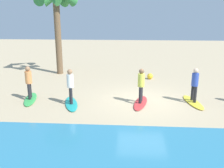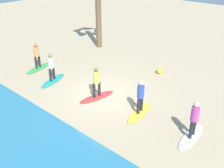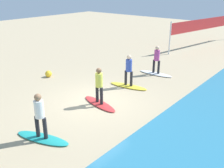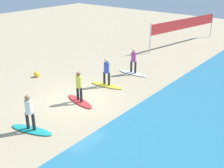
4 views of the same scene
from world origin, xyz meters
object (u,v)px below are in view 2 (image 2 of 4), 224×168
object	(u,v)px
surfboard_teal	(53,81)
surfboard_yellow	(140,112)
surfboard_white	(191,137)
beach_ball	(160,71)
surfer_red	(96,80)
surfer_teal	(51,65)
surfer_green	(37,54)
surfer_yellow	(141,94)
surfboard_red	(97,97)
surfer_white	(195,117)
surfboard_green	(39,68)

from	to	relation	value
surfboard_teal	surfboard_yellow	bearing A→B (deg)	78.88
surfboard_white	beach_ball	world-z (taller)	beach_ball
beach_ball	surfer_red	bearing A→B (deg)	80.11
surfer_red	surfboard_yellow	bearing A→B (deg)	-173.81
surfboard_teal	surfer_teal	xyz separation A→B (m)	(-0.00, -0.00, 0.99)
surfboard_teal	surfer_teal	world-z (taller)	surfer_teal
surfboard_yellow	surfer_teal	xyz separation A→B (m)	(5.88, 0.62, 0.99)
surfboard_white	surfer_red	xyz separation A→B (m)	(5.24, 0.21, 0.99)
surfer_green	surfboard_yellow	bearing A→B (deg)	-179.27
surfer_yellow	surfer_red	xyz separation A→B (m)	(2.56, 0.28, 0.00)
surfboard_red	surfboard_teal	world-z (taller)	same
beach_ball	surfer_green	bearing A→B (deg)	35.88
surfboard_white	surfer_teal	size ratio (longest dim) A/B	1.28
surfboard_yellow	beach_ball	xyz separation A→B (m)	(1.73, -4.49, 0.15)
surfer_white	beach_ball	world-z (taller)	surfer_white
surfboard_white	surfer_white	bearing A→B (deg)	-97.01
surfer_red	beach_ball	xyz separation A→B (m)	(-0.83, -4.77, -0.84)
surfer_white	surfboard_red	xyz separation A→B (m)	(5.24, 0.21, -0.99)
surfboard_white	surfboard_yellow	xyz separation A→B (m)	(2.68, -0.07, 0.00)
surfboard_yellow	surfer_green	xyz separation A→B (m)	(8.08, 0.10, 0.99)
surfer_white	surfboard_teal	bearing A→B (deg)	3.67
surfboard_green	surfboard_teal	bearing A→B (deg)	63.34
surfboard_white	surfer_green	xyz separation A→B (m)	(10.76, 0.04, 0.99)
surfboard_red	beach_ball	world-z (taller)	beach_ball
surfboard_teal	surfboard_green	world-z (taller)	same
surfboard_red	surfer_teal	bearing A→B (deg)	-73.00
surfboard_green	beach_ball	world-z (taller)	beach_ball
surfboard_teal	beach_ball	xyz separation A→B (m)	(-4.15, -5.11, 0.15)
surfer_yellow	beach_ball	world-z (taller)	surfer_yellow
surfer_red	surfboard_white	bearing A→B (deg)	-177.69
surfer_teal	beach_ball	xyz separation A→B (m)	(-4.15, -5.11, -0.84)
surfboard_teal	beach_ball	world-z (taller)	beach_ball
surfer_red	surfer_white	bearing A→B (deg)	-177.69
surfer_teal	surfboard_green	xyz separation A→B (m)	(2.21, -0.51, -0.99)
surfboard_white	surfboard_teal	world-z (taller)	same
surfboard_green	surfboard_white	bearing A→B (deg)	76.62
surfboard_white	surfer_green	world-z (taller)	surfer_green
surfer_white	beach_ball	distance (m)	6.40
surfer_green	beach_ball	bearing A→B (deg)	-144.12
surfboard_yellow	surfboard_green	world-z (taller)	same
surfer_red	beach_ball	distance (m)	4.92
surfer_green	surfer_white	bearing A→B (deg)	-179.81
surfer_teal	surfboard_green	distance (m)	2.47
surfboard_green	beach_ball	distance (m)	7.85
beach_ball	surfboard_green	bearing A→B (deg)	35.88
surfer_teal	surfer_green	world-z (taller)	same
surfer_teal	surfer_yellow	bearing A→B (deg)	-174.02
surfer_yellow	surfer_teal	size ratio (longest dim) A/B	1.00
surfer_teal	surfer_red	bearing A→B (deg)	-174.18
beach_ball	surfer_teal	bearing A→B (deg)	50.92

